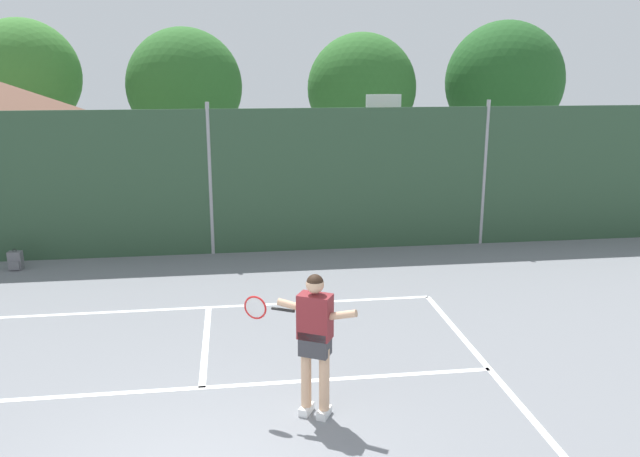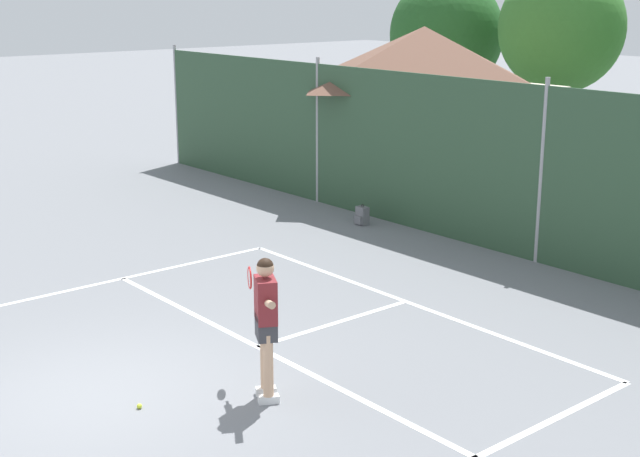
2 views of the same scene
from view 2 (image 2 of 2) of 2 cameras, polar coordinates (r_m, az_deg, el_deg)
ground_plane at (r=11.80m, az=-13.99°, el=-10.38°), size 120.00×120.00×0.00m
court_markings at (r=12.06m, az=-11.20°, el=-9.62°), size 8.30×11.10×0.01m
chainlink_fence at (r=16.93m, az=14.07°, el=3.31°), size 26.09×0.09×3.48m
clubhouse_building at (r=23.03m, az=6.60°, el=7.86°), size 5.80×5.42×4.12m
tennis_player at (r=10.97m, az=-3.52°, el=-5.62°), size 1.34×0.64×1.85m
tennis_ball at (r=11.34m, az=-11.54°, el=-11.14°), size 0.07×0.07×0.07m
backpack_grey at (r=19.48m, az=2.71°, el=0.81°), size 0.29×0.25×0.46m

